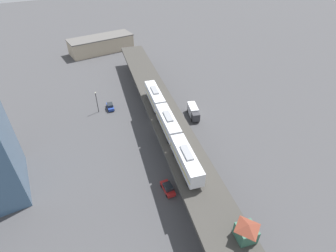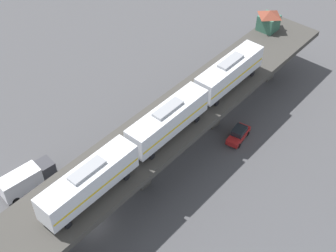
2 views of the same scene
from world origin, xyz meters
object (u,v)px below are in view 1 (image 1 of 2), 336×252
delivery_truck (193,111)px  signal_hut (247,231)px  street_car_red (168,188)px  street_lamp (97,100)px  warehouse_building (101,44)px  street_car_blue (110,106)px  subway_train (168,122)px

delivery_truck → signal_hut: bearing=-112.6°
street_car_red → street_lamp: (-4.33, 37.09, 3.17)m
street_lamp → warehouse_building: street_lamp is taller
signal_hut → delivery_truck: size_ratio=0.51×
street_car_blue → warehouse_building: warehouse_building is taller
subway_train → street_car_red: size_ratio=8.21×
street_car_red → subway_train: bearing=61.6°
subway_train → delivery_truck: 19.67m
signal_hut → street_car_blue: 56.29m
subway_train → street_car_blue: 28.66m
street_car_red → warehouse_building: (11.56, 86.03, 2.47)m
warehouse_building → street_car_blue: bearing=-103.9°
street_car_blue → street_car_red: bearing=-89.1°
street_car_red → street_lamp: bearing=96.7°
street_lamp → street_car_red: bearing=-83.3°
signal_hut → street_lamp: (-7.75, 55.61, -4.72)m
subway_train → signal_hut: subway_train is taller
subway_train → signal_hut: 29.07m
warehouse_building → signal_hut: bearing=-94.5°
street_car_blue → delivery_truck: size_ratio=0.61×
signal_hut → warehouse_building: bearing=85.5°
street_car_red → street_car_blue: same height
street_car_blue → street_lamp: 4.92m
street_car_blue → street_lamp: (-3.77, 0.02, 3.17)m
subway_train → street_car_red: (-5.64, -10.46, -8.63)m
street_lamp → warehouse_building: bearing=72.0°
delivery_truck → warehouse_building: warehouse_building is taller
signal_hut → street_lamp: bearing=97.9°
signal_hut → street_car_blue: signal_hut is taller
street_car_blue → street_lamp: bearing=179.8°
street_car_red → delivery_truck: (20.04, 21.35, 0.82)m
street_lamp → warehouse_building: (15.89, 48.95, -0.70)m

